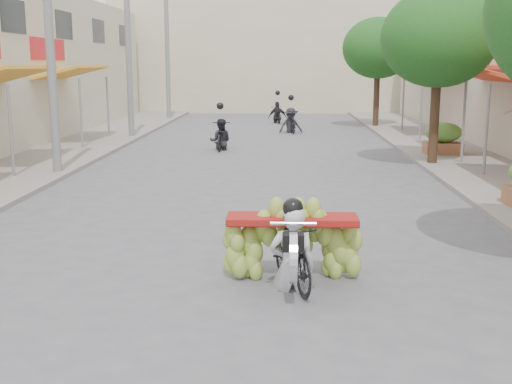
% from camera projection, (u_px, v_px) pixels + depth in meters
% --- Properties ---
extents(sidewalk_left, '(4.00, 60.00, 0.12)m').
position_uv_depth(sidewalk_left, '(41.00, 157.00, 20.88)').
color(sidewalk_left, gray).
rests_on(sidewalk_left, ground).
extents(sidewalk_right, '(4.00, 60.00, 0.12)m').
position_uv_depth(sidewalk_right, '(476.00, 160.00, 20.33)').
color(sidewalk_right, gray).
rests_on(sidewalk_right, ground).
extents(far_building, '(20.00, 6.00, 7.00)m').
position_uv_depth(far_building, '(269.00, 57.00, 42.47)').
color(far_building, beige).
rests_on(far_building, ground).
extents(utility_pole_mid, '(0.60, 0.24, 8.00)m').
position_uv_depth(utility_pole_mid, '(49.00, 27.00, 17.10)').
color(utility_pole_mid, slate).
rests_on(utility_pole_mid, ground).
extents(utility_pole_far, '(0.60, 0.24, 8.00)m').
position_uv_depth(utility_pole_far, '(128.00, 39.00, 25.92)').
color(utility_pole_far, slate).
rests_on(utility_pole_far, ground).
extents(utility_pole_back, '(0.60, 0.24, 8.00)m').
position_uv_depth(utility_pole_back, '(167.00, 46.00, 34.74)').
color(utility_pole_back, slate).
rests_on(utility_pole_back, ground).
extents(street_tree_mid, '(3.40, 3.40, 5.25)m').
position_uv_depth(street_tree_mid, '(439.00, 38.00, 18.69)').
color(street_tree_mid, '#3A2719').
rests_on(street_tree_mid, ground).
extents(street_tree_far, '(3.40, 3.40, 5.25)m').
position_uv_depth(street_tree_far, '(378.00, 48.00, 30.44)').
color(street_tree_far, '#3A2719').
rests_on(street_tree_far, ground).
extents(produce_crate_far, '(1.20, 0.88, 1.16)m').
position_uv_depth(produce_crate_far, '(443.00, 136.00, 21.22)').
color(produce_crate_far, brown).
rests_on(produce_crate_far, ground).
extents(banana_motorbike, '(2.20, 1.83, 2.16)m').
position_uv_depth(banana_motorbike, '(292.00, 235.00, 8.92)').
color(banana_motorbike, black).
rests_on(banana_motorbike, ground).
extents(pedestrian, '(0.92, 0.87, 1.62)m').
position_uv_depth(pedestrian, '(437.00, 128.00, 21.51)').
color(pedestrian, silver).
rests_on(pedestrian, ground).
extents(bg_motorbike_a, '(0.79, 1.71, 1.95)m').
position_uv_depth(bg_motorbike_a, '(220.00, 130.00, 23.07)').
color(bg_motorbike_a, black).
rests_on(bg_motorbike_a, ground).
extents(bg_motorbike_b, '(1.15, 1.89, 1.95)m').
position_uv_depth(bg_motorbike_b, '(291.00, 114.00, 28.74)').
color(bg_motorbike_b, black).
rests_on(bg_motorbike_b, ground).
extents(bg_motorbike_c, '(1.05, 1.58, 1.95)m').
position_uv_depth(bg_motorbike_c, '(278.00, 108.00, 33.52)').
color(bg_motorbike_c, black).
rests_on(bg_motorbike_c, ground).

